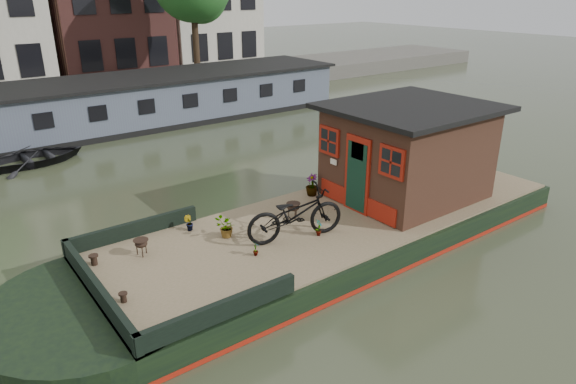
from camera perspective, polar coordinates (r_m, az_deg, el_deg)
ground at (r=12.83m, az=5.99°, el=-5.19°), size 120.00×120.00×0.00m
houseboat_hull at (r=11.93m, az=1.29°, el=-5.80°), size 14.01×4.02×0.60m
houseboat_deck at (r=12.56m, az=6.10°, el=-2.65°), size 11.80×3.80×0.05m
bow_bulwark at (r=10.08m, az=-15.88°, el=-8.71°), size 3.00×4.00×0.35m
cabin at (r=13.62m, az=13.13°, el=4.51°), size 4.00×3.50×2.42m
bicycle at (r=11.11m, az=0.81°, el=-2.46°), size 2.34×1.26×1.17m
potted_plant_a at (r=11.42m, az=3.43°, el=-3.96°), size 0.25×0.24×0.39m
potted_plant_b at (r=11.86m, az=-10.98°, el=-3.40°), size 0.25×0.25×0.36m
potted_plant_c at (r=11.38m, az=-6.92°, el=-3.93°), size 0.51×0.47×0.48m
potted_plant_d at (r=13.55m, az=2.67°, el=0.80°), size 0.35×0.35×0.59m
potted_plant_e at (r=10.61m, az=-3.60°, el=-6.24°), size 0.15×0.20×0.34m
brazier_front at (r=12.25m, az=0.59°, el=-2.07°), size 0.39×0.39×0.38m
brazier_rear at (r=11.02m, az=-15.96°, el=-5.93°), size 0.41×0.41×0.36m
bollard_port at (r=10.99m, az=-20.76°, el=-7.07°), size 0.19×0.19×0.21m
bollard_stbd at (r=9.63m, az=-17.82°, el=-11.09°), size 0.16×0.16×0.18m
dinghy at (r=20.12m, az=-26.47°, el=3.81°), size 3.59×2.69×0.71m
far_houseboat at (r=24.14m, az=-17.22°, el=9.35°), size 20.40×4.40×2.11m
quay at (r=30.33m, az=-21.50°, el=10.22°), size 60.00×6.00×0.90m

